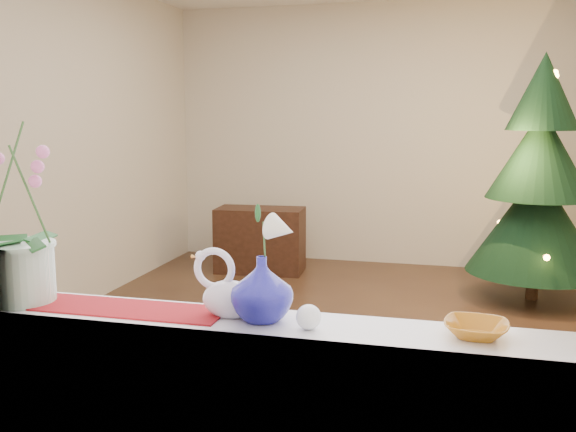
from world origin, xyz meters
name	(u,v)px	position (x,y,z in m)	size (l,w,h in m)	color
ground	(346,341)	(0.00, 0.00, 0.00)	(5.00, 5.00, 0.00)	#341F15
wall_back	(387,136)	(0.00, 2.50, 1.35)	(4.50, 0.10, 2.70)	beige
wall_front	(214,190)	(0.00, -2.50, 1.35)	(4.50, 0.10, 2.70)	beige
wall_left	(52,144)	(-2.25, 0.00, 1.35)	(0.10, 5.00, 2.70)	beige
windowsill	(231,324)	(0.00, -2.37, 0.90)	(2.20, 0.26, 0.04)	white
window_frame	(215,69)	(0.00, -2.47, 1.70)	(2.22, 0.06, 1.60)	white
runner	(124,308)	(-0.38, -2.37, 0.92)	(0.70, 0.20, 0.01)	maroon
orchid_pot	(17,203)	(-0.76, -2.39, 1.27)	(0.24, 0.24, 0.70)	beige
swan	(230,285)	(0.00, -2.36, 1.03)	(0.25, 0.12, 0.21)	silver
blue_vase	(262,284)	(0.11, -2.37, 1.04)	(0.23, 0.23, 0.24)	navy
lily	(261,219)	(0.11, -2.37, 1.25)	(0.13, 0.08, 0.18)	beige
paperweight	(309,317)	(0.27, -2.42, 0.96)	(0.08, 0.08, 0.08)	white
amber_dish	(476,330)	(0.76, -2.36, 0.94)	(0.16, 0.16, 0.04)	#AF6915
xmas_tree	(539,179)	(1.38, 1.44, 1.04)	(1.13, 1.13, 2.08)	black
side_table	(260,240)	(-1.17, 1.80, 0.32)	(0.86, 0.43, 0.65)	black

